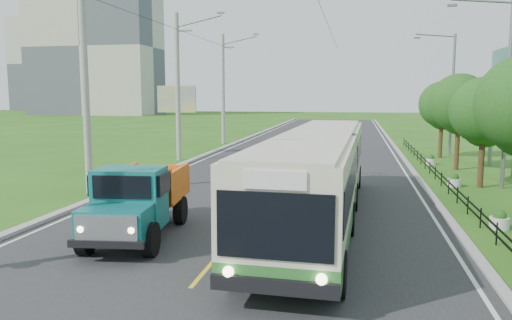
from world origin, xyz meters
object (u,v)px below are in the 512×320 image
(pole_near, at_px, (86,82))
(pole_far, at_px, (223,88))
(bus, at_px, (318,170))
(tree_fourth, at_px, (485,114))
(streetlight_mid, at_px, (505,87))
(billboard_left, at_px, (177,104))
(streetlight_far, at_px, (450,90))
(planter_near, at_px, (499,221))
(dump_truck, at_px, (138,196))
(tree_fifth, at_px, (460,106))
(billboard_right, at_px, (506,81))
(planter_mid, at_px, (454,181))
(pole_mid, at_px, (178,86))
(planter_far, at_px, (431,160))
(tree_back, at_px, (443,107))

(pole_near, distance_m, pole_far, 24.00)
(bus, bearing_deg, tree_fourth, 50.35)
(streetlight_mid, xyz_separation_m, billboard_left, (-20.14, 10.00, -1.04))
(pole_near, xyz_separation_m, streetlight_far, (18.90, 19.00, -0.19))
(pole_near, xyz_separation_m, planter_near, (16.86, -3.00, -4.81))
(streetlight_mid, relative_size, dump_truck, 1.57)
(tree_fifth, height_order, billboard_left, tree_fifth)
(billboard_right, bearing_deg, planter_mid, -121.66)
(billboard_left, height_order, dump_truck, billboard_left)
(tree_fourth, bearing_deg, billboard_right, 67.36)
(pole_mid, relative_size, billboard_left, 1.92)
(pole_near, height_order, billboard_right, pole_near)
(billboard_left, xyz_separation_m, dump_truck, (6.49, -21.25, -2.54))
(pole_near, relative_size, planter_near, 14.93)
(streetlight_far, distance_m, planter_far, 7.84)
(tree_back, distance_m, planter_near, 20.46)
(pole_far, height_order, billboard_right, pole_far)
(tree_fourth, distance_m, billboard_left, 21.72)
(pole_mid, xyz_separation_m, planter_near, (16.86, -15.00, -4.81))
(planter_near, relative_size, dump_truck, 0.12)
(bus, bearing_deg, streetlight_mid, 46.97)
(pole_mid, xyz_separation_m, streetlight_mid, (18.90, -7.00, -0.19))
(pole_far, bearing_deg, pole_mid, -90.00)
(streetlight_mid, bearing_deg, pole_mid, 159.68)
(tree_back, distance_m, bus, 21.73)
(streetlight_far, height_order, planter_near, streetlight_far)
(planter_mid, bearing_deg, billboard_right, 58.34)
(tree_fourth, height_order, billboard_left, tree_fourth)
(pole_far, height_order, dump_truck, pole_far)
(streetlight_mid, relative_size, planter_mid, 13.54)
(planter_near, bearing_deg, bus, -177.94)
(planter_near, height_order, billboard_left, billboard_left)
(pole_far, xyz_separation_m, billboard_left, (-1.24, -9.00, -1.23))
(streetlight_far, xyz_separation_m, planter_far, (-2.04, -6.00, -4.62))
(planter_near, xyz_separation_m, billboard_left, (-18.10, 18.00, 3.58))
(tree_fourth, distance_m, billboard_right, 6.59)
(billboard_left, bearing_deg, bus, -56.72)
(pole_near, distance_m, streetlight_far, 26.80)
(billboard_left, bearing_deg, planter_far, -6.31)
(tree_fourth, relative_size, billboard_right, 0.74)
(pole_mid, distance_m, tree_fifth, 18.18)
(streetlight_far, distance_m, planter_near, 22.57)
(streetlight_mid, relative_size, bus, 0.55)
(tree_fifth, bearing_deg, tree_back, 90.00)
(tree_fourth, height_order, bus, tree_fourth)
(pole_far, distance_m, tree_fourth, 26.20)
(tree_fourth, distance_m, tree_back, 12.00)
(tree_fourth, xyz_separation_m, planter_near, (-1.26, -8.14, -3.30))
(pole_mid, height_order, streetlight_mid, pole_mid)
(pole_far, relative_size, billboard_right, 1.37)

